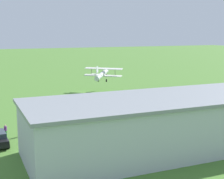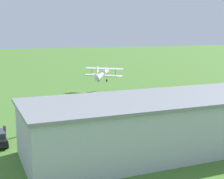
{
  "view_description": "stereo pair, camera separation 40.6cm",
  "coord_description": "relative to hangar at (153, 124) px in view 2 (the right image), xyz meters",
  "views": [
    {
      "loc": [
        22.32,
        69.12,
        13.42
      ],
      "look_at": [
        -1.25,
        13.49,
        2.94
      ],
      "focal_mm": 54.04,
      "sensor_mm": 36.0,
      "label": 1
    },
    {
      "loc": [
        21.94,
        69.27,
        13.42
      ],
      "look_at": [
        -1.25,
        13.49,
        2.94
      ],
      "focal_mm": 54.04,
      "sensor_mm": 36.0,
      "label": 2
    }
  ],
  "objects": [
    {
      "name": "biplane",
      "position": [
        -8.34,
        -37.56,
        0.91
      ],
      "size": [
        7.98,
        7.98,
        3.86
      ],
      "color": "silver"
    },
    {
      "name": "person_beside_truck",
      "position": [
        -10.61,
        -14.8,
        -2.26
      ],
      "size": [
        0.41,
        0.41,
        1.66
      ],
      "color": "#B23333",
      "rests_on": "ground_plane"
    },
    {
      "name": "hangar",
      "position": [
        0.0,
        0.0,
        0.0
      ],
      "size": [
        29.22,
        11.43,
        6.15
      ],
      "color": "#B7BCC6",
      "rests_on": "ground_plane"
    },
    {
      "name": "person_at_fence_line",
      "position": [
        -14.61,
        -9.49,
        -2.23
      ],
      "size": [
        0.53,
        0.53,
        1.7
      ],
      "color": "#72338C",
      "rests_on": "ground_plane"
    },
    {
      "name": "person_by_parked_cars",
      "position": [
        -14.57,
        -13.52,
        -2.21
      ],
      "size": [
        0.53,
        0.53,
        1.75
      ],
      "color": "navy",
      "rests_on": "ground_plane"
    },
    {
      "name": "ground_plane",
      "position": [
        -3.63,
        -37.2,
        -3.08
      ],
      "size": [
        400.0,
        400.0,
        0.0
      ],
      "primitive_type": "plane",
      "color": "#47752D"
    },
    {
      "name": "person_watching_takeoff",
      "position": [
        15.03,
        -11.77,
        -2.28
      ],
      "size": [
        0.41,
        0.41,
        1.62
      ],
      "color": "#33723F",
      "rests_on": "ground_plane"
    },
    {
      "name": "person_crossing_taxiway",
      "position": [
        12.99,
        -11.22,
        -2.3
      ],
      "size": [
        0.48,
        0.48,
        1.58
      ],
      "color": "orange",
      "rests_on": "ground_plane"
    }
  ]
}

